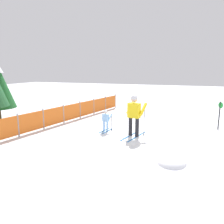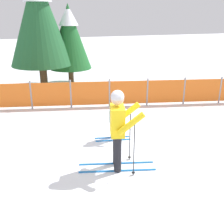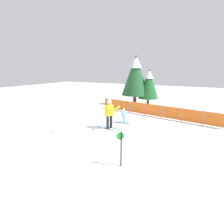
{
  "view_description": "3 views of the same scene",
  "coord_description": "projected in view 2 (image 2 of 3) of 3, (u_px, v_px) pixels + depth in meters",
  "views": [
    {
      "loc": [
        -8.92,
        -2.05,
        2.8
      ],
      "look_at": [
        -0.3,
        1.12,
        0.98
      ],
      "focal_mm": 35.0,
      "sensor_mm": 36.0,
      "label": 1
    },
    {
      "loc": [
        -1.88,
        -4.97,
        3.28
      ],
      "look_at": [
        -0.18,
        0.94,
        1.01
      ],
      "focal_mm": 45.0,
      "sensor_mm": 36.0,
      "label": 2
    },
    {
      "loc": [
        4.44,
        -8.54,
        3.44
      ],
      "look_at": [
        -0.33,
        0.55,
        0.92
      ],
      "focal_mm": 28.0,
      "sensor_mm": 36.0,
      "label": 3
    }
  ],
  "objects": [
    {
      "name": "safety_fence",
      "position": [
        129.0,
        92.0,
        9.93
      ],
      "size": [
        9.37,
        1.81,
        0.99
      ],
      "rotation": [
        0.0,
        0.0,
        -0.19
      ],
      "color": "gray",
      "rests_on": "ground_plane"
    },
    {
      "name": "conifer_far",
      "position": [
        69.0,
        36.0,
        12.25
      ],
      "size": [
        1.89,
        1.89,
        3.51
      ],
      "color": "#4C3823",
      "rests_on": "ground_plane"
    },
    {
      "name": "skier_child",
      "position": [
        113.0,
        119.0,
        7.31
      ],
      "size": [
        0.95,
        0.5,
        0.99
      ],
      "rotation": [
        0.0,
        0.0,
        -0.14
      ],
      "color": "#1966B2",
      "rests_on": "ground_plane"
    },
    {
      "name": "conifer_near",
      "position": [
        39.0,
        17.0,
        11.42
      ],
      "size": [
        2.58,
        2.58,
        4.79
      ],
      "color": "#4C3823",
      "rests_on": "ground_plane"
    },
    {
      "name": "ground_plane",
      "position": [
        132.0,
        169.0,
        6.11
      ],
      "size": [
        60.0,
        60.0,
        0.0
      ],
      "primitive_type": "plane",
      "color": "white"
    },
    {
      "name": "skier_adult",
      "position": [
        119.0,
        123.0,
        5.8
      ],
      "size": [
        1.7,
        0.84,
        1.76
      ],
      "rotation": [
        0.0,
        0.0,
        -0.21
      ],
      "color": "#1966B2",
      "rests_on": "ground_plane"
    }
  ]
}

